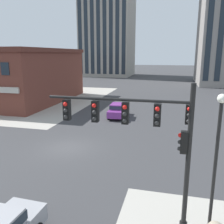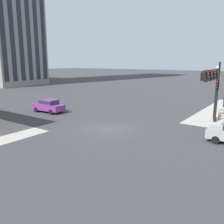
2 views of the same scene
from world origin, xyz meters
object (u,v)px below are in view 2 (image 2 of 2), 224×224
at_px(bollard_sphere_curb_a, 218,116).
at_px(car_main_southbound_far, 48,105).
at_px(traffic_signal_main, 213,84).
at_px(street_lamp_corner_near, 216,87).
at_px(bollard_sphere_curb_b, 216,114).
at_px(bollard_sphere_curb_c, 222,111).

height_order(bollard_sphere_curb_a, car_main_southbound_far, car_main_southbound_far).
distance_m(bollard_sphere_curb_a, car_main_southbound_far, 20.59).
bearing_deg(traffic_signal_main, bollard_sphere_curb_a, -3.84).
xyz_separation_m(street_lamp_corner_near, car_main_southbound_far, (-8.26, 18.35, -2.79)).
height_order(bollard_sphere_curb_b, bollard_sphere_curb_c, same).
height_order(traffic_signal_main, car_main_southbound_far, traffic_signal_main).
distance_m(bollard_sphere_curb_c, car_main_southbound_far, 22.04).
bearing_deg(street_lamp_corner_near, bollard_sphere_curb_a, -64.30).
bearing_deg(car_main_southbound_far, street_lamp_corner_near, -65.76).
bearing_deg(bollard_sphere_curb_c, bollard_sphere_curb_a, -176.73).
height_order(bollard_sphere_curb_a, street_lamp_corner_near, street_lamp_corner_near).
distance_m(traffic_signal_main, bollard_sphere_curb_a, 4.80).
relative_size(bollard_sphere_curb_b, car_main_southbound_far, 0.16).
distance_m(bollard_sphere_curb_a, bollard_sphere_curb_b, 1.54).
height_order(traffic_signal_main, bollard_sphere_curb_a, traffic_signal_main).
distance_m(bollard_sphere_curb_a, street_lamp_corner_near, 3.38).
relative_size(bollard_sphere_curb_a, street_lamp_corner_near, 0.12).
bearing_deg(bollard_sphere_curb_a, bollard_sphere_curb_b, 19.24).
bearing_deg(car_main_southbound_far, bollard_sphere_curb_b, -61.48).
relative_size(bollard_sphere_curb_c, street_lamp_corner_near, 0.12).
relative_size(traffic_signal_main, bollard_sphere_curb_a, 8.86).
relative_size(traffic_signal_main, bollard_sphere_curb_c, 8.86).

